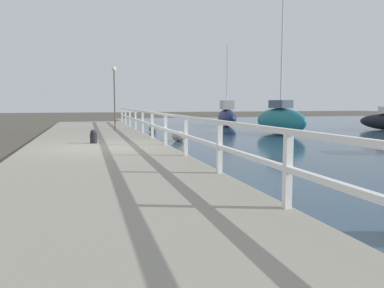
{
  "coord_description": "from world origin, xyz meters",
  "views": [
    {
      "loc": [
        -0.34,
        -12.55,
        1.69
      ],
      "look_at": [
        2.49,
        -2.55,
        0.56
      ],
      "focal_mm": 35.0,
      "sensor_mm": 36.0,
      "label": 1
    }
  ],
  "objects_px": {
    "dock_lamp": "(114,85)",
    "sailboat_navy": "(227,116)",
    "mooring_bollard": "(94,137)",
    "sailboat_teal": "(280,120)"
  },
  "relations": [
    {
      "from": "dock_lamp",
      "to": "sailboat_navy",
      "type": "bearing_deg",
      "value": 33.4
    },
    {
      "from": "sailboat_teal",
      "to": "dock_lamp",
      "type": "bearing_deg",
      "value": 159.02
    },
    {
      "from": "dock_lamp",
      "to": "sailboat_teal",
      "type": "height_order",
      "value": "sailboat_teal"
    },
    {
      "from": "dock_lamp",
      "to": "sailboat_navy",
      "type": "distance_m",
      "value": 10.26
    },
    {
      "from": "dock_lamp",
      "to": "sailboat_teal",
      "type": "bearing_deg",
      "value": -11.75
    },
    {
      "from": "mooring_bollard",
      "to": "sailboat_teal",
      "type": "height_order",
      "value": "sailboat_teal"
    },
    {
      "from": "mooring_bollard",
      "to": "sailboat_teal",
      "type": "xyz_separation_m",
      "value": [
        9.91,
        4.42,
        0.3
      ]
    },
    {
      "from": "mooring_bollard",
      "to": "sailboat_navy",
      "type": "height_order",
      "value": "sailboat_navy"
    },
    {
      "from": "dock_lamp",
      "to": "sailboat_navy",
      "type": "xyz_separation_m",
      "value": [
        8.42,
        5.55,
        -1.88
      ]
    },
    {
      "from": "dock_lamp",
      "to": "sailboat_navy",
      "type": "relative_size",
      "value": 0.57
    }
  ]
}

